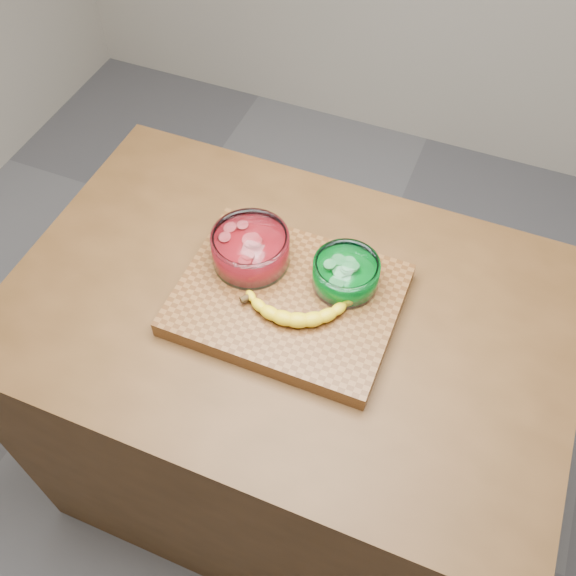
% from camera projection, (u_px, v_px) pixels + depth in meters
% --- Properties ---
extents(ground, '(3.50, 3.50, 0.00)m').
position_uv_depth(ground, '(288.00, 467.00, 2.07)').
color(ground, '#5E5E63').
rests_on(ground, ground).
extents(counter, '(1.20, 0.80, 0.90)m').
position_uv_depth(counter, '(288.00, 403.00, 1.71)').
color(counter, '#503318').
rests_on(counter, ground).
extents(cutting_board, '(0.45, 0.35, 0.04)m').
position_uv_depth(cutting_board, '(288.00, 300.00, 1.34)').
color(cutting_board, brown).
rests_on(cutting_board, counter).
extents(bowl_red, '(0.16, 0.16, 0.08)m').
position_uv_depth(bowl_red, '(251.00, 249.00, 1.35)').
color(bowl_red, white).
rests_on(bowl_red, cutting_board).
extents(bowl_green, '(0.14, 0.14, 0.06)m').
position_uv_depth(bowl_green, '(346.00, 274.00, 1.31)').
color(bowl_green, white).
rests_on(bowl_green, cutting_board).
extents(banana, '(0.24, 0.15, 0.04)m').
position_uv_depth(banana, '(297.00, 303.00, 1.29)').
color(banana, yellow).
rests_on(banana, cutting_board).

